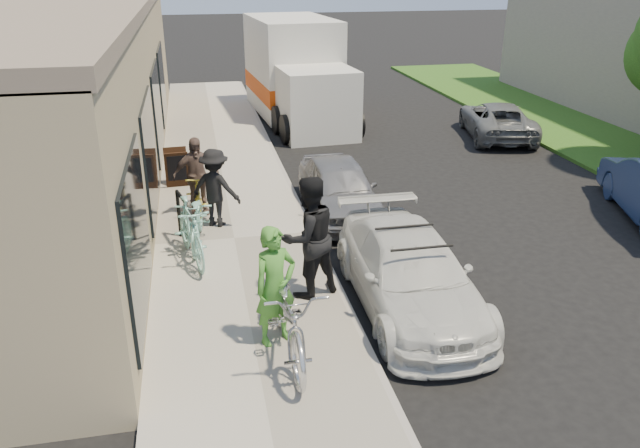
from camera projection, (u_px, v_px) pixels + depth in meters
ground at (377, 313)px, 9.81m from camera, size 120.00×120.00×0.00m
sidewalk at (234, 241)px, 12.12m from camera, size 3.00×34.00×0.15m
curb at (313, 235)px, 12.41m from camera, size 0.12×34.00×0.13m
storefront at (81, 93)px, 15.22m from camera, size 3.60×20.00×4.22m
bike_rack at (182, 214)px, 11.69m from camera, size 0.21×0.67×0.96m
sandwich_board at (177, 168)px, 14.71m from camera, size 0.57×0.58×0.88m
sedan_white at (409, 273)px, 9.77m from camera, size 1.77×4.20×1.25m
sedan_silver at (339, 188)px, 13.41m from camera, size 1.45×3.56×1.21m
moving_truck at (296, 75)px, 21.41m from camera, size 3.02×6.92×3.32m
far_car_gray at (497, 120)px, 19.34m from camera, size 2.68×4.26×1.10m
tandem_bike at (289, 315)px, 8.31m from camera, size 0.84×2.30×1.20m
woman_rider at (275, 286)px, 8.51m from camera, size 0.74×0.63×1.74m
man_standing at (309, 237)px, 9.71m from camera, size 1.17×1.06×1.98m
cruiser_bike_a at (191, 232)px, 10.98m from camera, size 0.89×1.91×1.11m
cruiser_bike_b at (197, 220)px, 11.67m from camera, size 0.82×1.91×0.98m
cruiser_bike_c at (197, 193)px, 13.06m from camera, size 0.54×1.60×0.95m
bystander_a at (215, 188)px, 12.39m from camera, size 1.19×1.02×1.59m
bystander_b at (196, 176)px, 12.95m from camera, size 1.03×0.55×1.66m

